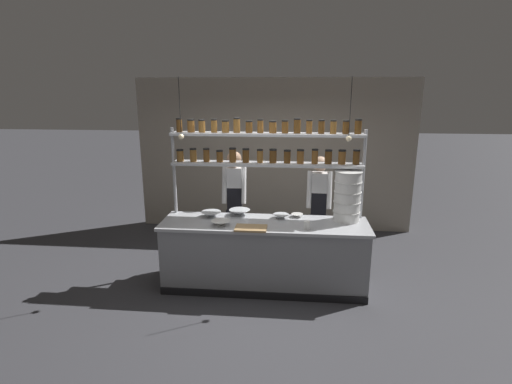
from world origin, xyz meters
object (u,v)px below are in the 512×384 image
container_stack (347,196)px  cutting_board (251,228)px  spice_shelf_unit (267,150)px  prep_bowl_center_back (211,214)px  serving_cup_front (307,225)px  chef_center (319,204)px  prep_bowl_near_left (281,216)px  prep_bowl_far_left (297,215)px  chef_left (235,199)px  prep_bowl_near_right (240,213)px  prep_bowl_center_front (221,223)px

container_stack → cutting_board: (-1.23, -0.45, -0.33)m
spice_shelf_unit → prep_bowl_center_back: 1.17m
spice_shelf_unit → serving_cup_front: spice_shelf_unit is taller
chef_center → prep_bowl_near_left: size_ratio=7.75×
prep_bowl_far_left → serving_cup_front: serving_cup_front is taller
prep_bowl_center_back → prep_bowl_far_left: bearing=5.5°
chef_left → container_stack: chef_left is taller
cutting_board → spice_shelf_unit: bearing=75.3°
serving_cup_front → prep_bowl_near_left: bearing=130.2°
prep_bowl_near_left → prep_bowl_near_right: prep_bowl_near_right is taller
cutting_board → prep_bowl_center_back: size_ratio=1.45×
cutting_board → chef_center: bearing=47.7°
prep_bowl_near_left → prep_bowl_near_right: size_ratio=0.75×
cutting_board → container_stack: bearing=20.1°
container_stack → prep_bowl_near_left: 0.93m
chef_left → prep_bowl_near_right: bearing=-77.9°
chef_left → prep_bowl_far_left: chef_left is taller
container_stack → prep_bowl_near_right: (-1.45, 0.09, -0.30)m
prep_bowl_center_front → cutting_board: bearing=-13.0°
chef_left → cutting_board: size_ratio=4.36×
cutting_board → serving_cup_front: (0.70, 0.06, 0.04)m
chef_center → prep_bowl_near_left: (-0.54, -0.53, -0.03)m
prep_bowl_center_back → prep_bowl_far_left: (1.18, 0.11, -0.02)m
chef_left → prep_bowl_near_right: 0.51m
cutting_board → prep_bowl_near_right: 0.59m
chef_center → prep_bowl_far_left: bearing=-122.5°
serving_cup_front → cutting_board: bearing=-175.3°
chef_left → spice_shelf_unit: bearing=-44.1°
chef_left → serving_cup_front: size_ratio=16.44×
prep_bowl_near_right → prep_bowl_far_left: 0.80m
spice_shelf_unit → prep_bowl_center_back: size_ratio=9.56×
spice_shelf_unit → prep_bowl_far_left: (0.43, -0.05, -0.89)m
prep_bowl_far_left → prep_bowl_center_front: bearing=-155.2°
container_stack → prep_bowl_near_right: container_stack is taller
prep_bowl_near_left → container_stack: bearing=-0.5°
cutting_board → prep_bowl_center_back: bearing=144.1°
container_stack → serving_cup_front: container_stack is taller
prep_bowl_near_right → serving_cup_front: 1.04m
serving_cup_front → prep_bowl_near_right: bearing=152.0°
prep_bowl_near_left → prep_bowl_near_right: bearing=171.5°
container_stack → spice_shelf_unit: bearing=172.3°
serving_cup_front → spice_shelf_unit: bearing=135.2°
chef_left → container_stack: (1.59, -0.58, 0.25)m
container_stack → prep_bowl_center_front: 1.70m
chef_left → container_stack: bearing=-24.1°
chef_center → prep_bowl_near_right: bearing=-155.2°
chef_left → prep_bowl_near_left: size_ratio=7.98×
chef_left → prep_bowl_center_front: 0.94m
prep_bowl_near_left → spice_shelf_unit: bearing=145.9°
prep_bowl_center_back → prep_bowl_near_right: (0.38, 0.11, 0.00)m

